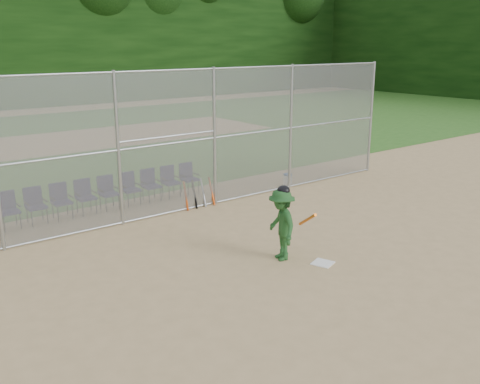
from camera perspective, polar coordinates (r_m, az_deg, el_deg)
ground at (r=11.77m, az=7.54°, el=-7.79°), size 100.00×100.00×0.00m
grass_strip at (r=27.07m, az=-20.59°, el=4.80°), size 100.00×100.00×0.00m
dirt_patch_far at (r=27.07m, az=-20.59°, el=4.81°), size 24.00×24.00×0.00m
backstop_fence at (r=14.95m, az=-5.90°, el=5.64°), size 16.09×0.09×4.00m
treeline at (r=28.60m, az=-22.96°, el=16.21°), size 81.00×60.00×11.00m
home_plate at (r=11.90m, az=8.81°, el=-7.51°), size 0.54×0.54×0.02m
batter_at_plate at (r=11.75m, az=4.44°, el=-3.43°), size 1.01×1.36×1.70m
water_cooler at (r=18.12m, az=5.10°, el=1.37°), size 0.30×0.30×0.38m
spare_bats at (r=15.60m, az=-4.41°, el=-0.14°), size 0.96×0.34×0.84m
chair_1 at (r=14.96m, az=-23.41°, el=-1.86°), size 0.54×0.52×0.96m
chair_2 at (r=15.13m, az=-20.91°, el=-1.41°), size 0.54×0.52×0.96m
chair_3 at (r=15.32m, az=-18.47°, el=-0.97°), size 0.54×0.52×0.96m
chair_4 at (r=15.55m, az=-16.10°, el=-0.53°), size 0.54×0.52×0.96m
chair_5 at (r=15.80m, az=-13.80°, el=-0.11°), size 0.54×0.52×0.96m
chair_6 at (r=16.07m, az=-11.57°, el=0.30°), size 0.54×0.52×0.96m
chair_7 at (r=16.37m, az=-9.43°, el=0.69°), size 0.54×0.52×0.96m
chair_8 at (r=16.70m, az=-7.36°, el=1.07°), size 0.54×0.52×0.96m
chair_9 at (r=17.04m, az=-5.37°, el=1.43°), size 0.54×0.52×0.96m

